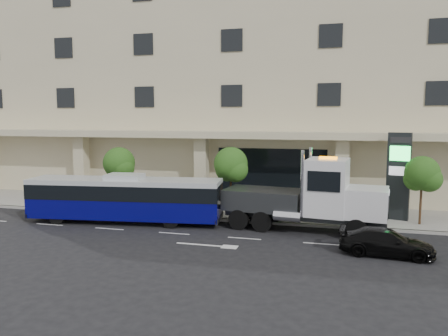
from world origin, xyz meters
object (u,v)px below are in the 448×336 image
object	(u,v)px
city_bus	(125,198)
black_sedan	(386,242)
tow_truck	(310,198)
signage_pylon	(398,176)

from	to	relation	value
city_bus	black_sedan	world-z (taller)	city_bus
city_bus	tow_truck	distance (m)	11.16
tow_truck	signage_pylon	size ratio (longest dim) A/B	1.93
city_bus	tow_truck	xyz separation A→B (m)	(11.13, 0.68, 0.41)
city_bus	black_sedan	distance (m)	15.16
city_bus	tow_truck	world-z (taller)	tow_truck
black_sedan	signage_pylon	distance (m)	7.65
tow_truck	city_bus	bearing A→B (deg)	-169.73
black_sedan	signage_pylon	size ratio (longest dim) A/B	0.80
tow_truck	signage_pylon	bearing A→B (deg)	42.70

